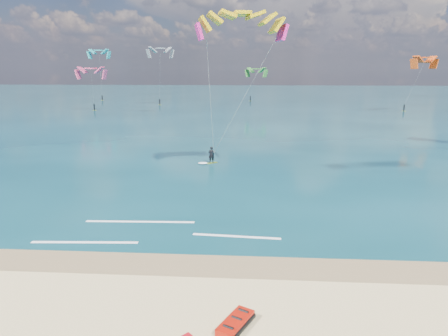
{
  "coord_description": "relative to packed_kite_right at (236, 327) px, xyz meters",
  "views": [
    {
      "loc": [
        5.74,
        -14.23,
        9.13
      ],
      "look_at": [
        4.3,
        8.0,
        3.52
      ],
      "focal_mm": 32.0,
      "sensor_mm": 36.0,
      "label": 1
    }
  ],
  "objects": [
    {
      "name": "packed_kite_right",
      "position": [
        0.0,
        0.0,
        0.0
      ],
      "size": [
        1.77,
        2.16,
        0.37
      ],
      "primitive_type": null,
      "rotation": [
        0.0,
        0.0,
        1.09
      ],
      "color": "#B41407",
      "rests_on": "ground"
    },
    {
      "name": "wet_sand_strip",
      "position": [
        -5.34,
        4.63,
        0.0
      ],
      "size": [
        320.0,
        2.4,
        0.01
      ],
      "primitive_type": "cube",
      "color": "olive",
      "rests_on": "ground"
    },
    {
      "name": "sea",
      "position": [
        -5.34,
        105.63,
        0.02
      ],
      "size": [
        320.0,
        200.0,
        0.04
      ],
      "primitive_type": "cube",
      "color": "#0A333C",
      "rests_on": "ground"
    },
    {
      "name": "kitesurfer_main",
      "position": [
        -1.74,
        22.32,
        7.5
      ],
      "size": [
        9.12,
        7.81,
        14.57
      ],
      "rotation": [
        0.0,
        0.0,
        0.65
      ],
      "color": "#92C717",
      "rests_on": "sea"
    },
    {
      "name": "distant_kites",
      "position": [
        -12.83,
        84.7,
        5.82
      ],
      "size": [
        81.92,
        31.35,
        13.71
      ],
      "color": "gray",
      "rests_on": "ground"
    },
    {
      "name": "ground",
      "position": [
        -5.34,
        41.63,
        0.0
      ],
      "size": [
        320.0,
        320.0,
        0.0
      ],
      "primitive_type": "plane",
      "color": "tan",
      "rests_on": "ground"
    },
    {
      "name": "shoreline_foam",
      "position": [
        -5.2,
        8.18,
        0.05
      ],
      "size": [
        13.44,
        3.62,
        0.01
      ],
      "color": "white",
      "rests_on": "ground"
    }
  ]
}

